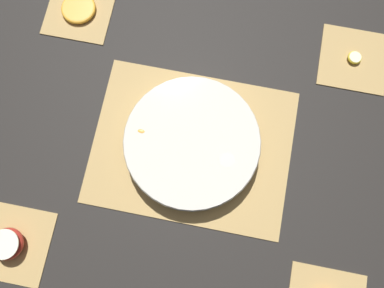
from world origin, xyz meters
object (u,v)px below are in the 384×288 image
object	(u,v)px
fruit_salad_bowl	(192,143)
orange_slice_whole	(78,8)
apple_half	(7,244)
banana_coin_single	(355,58)

from	to	relation	value
fruit_salad_bowl	orange_slice_whole	world-z (taller)	fruit_salad_bowl
apple_half	orange_slice_whole	size ratio (longest dim) A/B	0.79
banana_coin_single	orange_slice_whole	bearing A→B (deg)	0.00
orange_slice_whole	fruit_salad_bowl	bearing A→B (deg)	140.04
orange_slice_whole	banana_coin_single	xyz separation A→B (m)	(-0.69, 0.00, -0.00)
apple_half	fruit_salad_bowl	bearing A→B (deg)	-140.00
apple_half	orange_slice_whole	xyz separation A→B (m)	(-0.00, -0.58, -0.01)
fruit_salad_bowl	banana_coin_single	distance (m)	0.45
apple_half	banana_coin_single	distance (m)	0.90
apple_half	orange_slice_whole	world-z (taller)	apple_half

